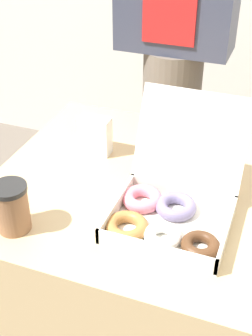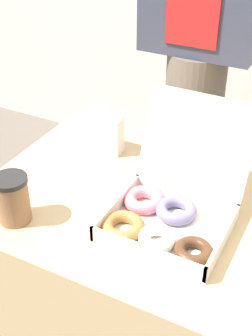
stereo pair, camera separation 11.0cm
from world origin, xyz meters
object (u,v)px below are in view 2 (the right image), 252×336
at_px(donut_box, 166,210).
at_px(coffee_cup, 13,199).
at_px(person_customer, 199,48).
at_px(napkin_holder, 107,134).

distance_m(donut_box, coffee_cup, 0.37).
distance_m(coffee_cup, person_customer, 0.88).
xyz_separation_m(coffee_cup, napkin_holder, (0.04, 0.39, -0.00)).
bearing_deg(donut_box, person_customer, 104.83).
bearing_deg(napkin_holder, coffee_cup, -96.42).
height_order(napkin_holder, person_customer, person_customer).
bearing_deg(napkin_holder, person_customer, 77.70).
bearing_deg(coffee_cup, donut_box, 25.38).
bearing_deg(person_customer, napkin_holder, -102.30).
bearing_deg(donut_box, coffee_cup, -154.62).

